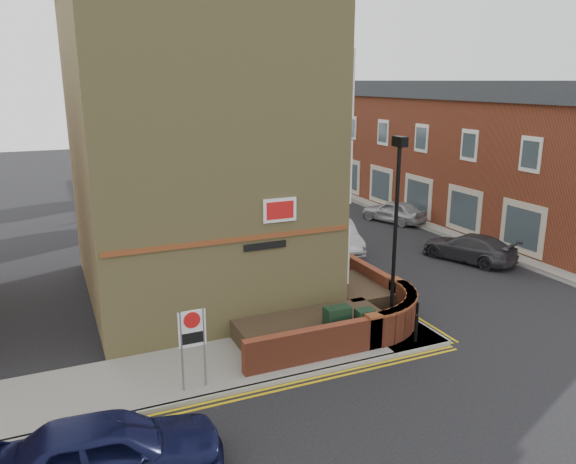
# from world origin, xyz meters

# --- Properties ---
(ground) EXTENTS (120.00, 120.00, 0.00)m
(ground) POSITION_xyz_m (0.00, 0.00, 0.00)
(ground) COLOR black
(ground) RESTS_ON ground
(pavement_corner) EXTENTS (13.00, 3.00, 0.12)m
(pavement_corner) POSITION_xyz_m (-3.50, 1.50, 0.06)
(pavement_corner) COLOR gray
(pavement_corner) RESTS_ON ground
(pavement_main) EXTENTS (2.00, 32.00, 0.12)m
(pavement_main) POSITION_xyz_m (2.00, 16.00, 0.06)
(pavement_main) COLOR gray
(pavement_main) RESTS_ON ground
(pavement_far) EXTENTS (4.00, 40.00, 0.12)m
(pavement_far) POSITION_xyz_m (13.00, 13.00, 0.06)
(pavement_far) COLOR gray
(pavement_far) RESTS_ON ground
(kerb_side) EXTENTS (13.00, 0.15, 0.12)m
(kerb_side) POSITION_xyz_m (-3.50, 0.00, 0.06)
(kerb_side) COLOR gray
(kerb_side) RESTS_ON ground
(kerb_main_near) EXTENTS (0.15, 32.00, 0.12)m
(kerb_main_near) POSITION_xyz_m (3.00, 16.00, 0.06)
(kerb_main_near) COLOR gray
(kerb_main_near) RESTS_ON ground
(kerb_main_far) EXTENTS (0.15, 40.00, 0.12)m
(kerb_main_far) POSITION_xyz_m (11.00, 13.00, 0.06)
(kerb_main_far) COLOR gray
(kerb_main_far) RESTS_ON ground
(yellow_lines_side) EXTENTS (13.00, 0.28, 0.01)m
(yellow_lines_side) POSITION_xyz_m (-3.50, -0.25, 0.01)
(yellow_lines_side) COLOR gold
(yellow_lines_side) RESTS_ON ground
(yellow_lines_main) EXTENTS (0.28, 32.00, 0.01)m
(yellow_lines_main) POSITION_xyz_m (3.25, 16.00, 0.01)
(yellow_lines_main) COLOR gold
(yellow_lines_main) RESTS_ON ground
(corner_building) EXTENTS (8.95, 10.40, 13.60)m
(corner_building) POSITION_xyz_m (-2.84, 8.00, 6.23)
(corner_building) COLOR #9C8C53
(corner_building) RESTS_ON ground
(garden_wall) EXTENTS (6.80, 6.00, 1.20)m
(garden_wall) POSITION_xyz_m (0.00, 2.50, 0.00)
(garden_wall) COLOR brown
(garden_wall) RESTS_ON ground
(lamppost) EXTENTS (0.25, 0.50, 6.30)m
(lamppost) POSITION_xyz_m (1.60, 1.20, 3.34)
(lamppost) COLOR black
(lamppost) RESTS_ON pavement_corner
(utility_cabinet_large) EXTENTS (0.80, 0.45, 1.20)m
(utility_cabinet_large) POSITION_xyz_m (-0.30, 1.30, 0.72)
(utility_cabinet_large) COLOR black
(utility_cabinet_large) RESTS_ON pavement_corner
(utility_cabinet_small) EXTENTS (0.55, 0.40, 1.10)m
(utility_cabinet_small) POSITION_xyz_m (0.50, 1.00, 0.67)
(utility_cabinet_small) COLOR black
(utility_cabinet_small) RESTS_ON pavement_corner
(bollard_near) EXTENTS (0.11, 0.11, 0.90)m
(bollard_near) POSITION_xyz_m (2.00, 0.40, 0.57)
(bollard_near) COLOR black
(bollard_near) RESTS_ON pavement_corner
(bollard_far) EXTENTS (0.11, 0.11, 0.90)m
(bollard_far) POSITION_xyz_m (2.60, 1.20, 0.57)
(bollard_far) COLOR black
(bollard_far) RESTS_ON pavement_corner
(zone_sign) EXTENTS (0.72, 0.07, 2.20)m
(zone_sign) POSITION_xyz_m (-5.00, 0.50, 1.64)
(zone_sign) COLOR slate
(zone_sign) RESTS_ON pavement_corner
(far_terrace) EXTENTS (5.40, 30.40, 8.00)m
(far_terrace) POSITION_xyz_m (14.50, 17.00, 4.04)
(far_terrace) COLOR brown
(far_terrace) RESTS_ON ground
(far_terrace_cream) EXTENTS (5.40, 12.40, 8.00)m
(far_terrace_cream) POSITION_xyz_m (14.50, 38.00, 4.05)
(far_terrace_cream) COLOR beige
(far_terrace_cream) RESTS_ON ground
(tree_near) EXTENTS (3.64, 3.65, 6.70)m
(tree_near) POSITION_xyz_m (2.00, 14.05, 4.70)
(tree_near) COLOR #382B1E
(tree_near) RESTS_ON pavement_main
(tree_mid) EXTENTS (4.03, 4.03, 7.42)m
(tree_mid) POSITION_xyz_m (2.00, 22.05, 5.20)
(tree_mid) COLOR #382B1E
(tree_mid) RESTS_ON pavement_main
(tree_far) EXTENTS (3.81, 3.81, 7.00)m
(tree_far) POSITION_xyz_m (2.00, 30.05, 4.91)
(tree_far) COLOR #382B1E
(tree_far) RESTS_ON pavement_main
(traffic_light_assembly) EXTENTS (0.20, 0.16, 4.20)m
(traffic_light_assembly) POSITION_xyz_m (2.40, 25.00, 2.78)
(traffic_light_assembly) COLOR black
(traffic_light_assembly) RESTS_ON pavement_main
(navy_hatchback) EXTENTS (4.73, 2.22, 1.57)m
(navy_hatchback) POSITION_xyz_m (-7.46, -2.31, 0.78)
(navy_hatchback) COLOR black
(navy_hatchback) RESTS_ON ground
(silver_car_near) EXTENTS (2.38, 4.60, 1.44)m
(silver_car_near) POSITION_xyz_m (4.67, 10.47, 0.72)
(silver_car_near) COLOR #A1A2A9
(silver_car_near) RESTS_ON ground
(red_car_main) EXTENTS (3.34, 5.58, 1.45)m
(red_car_main) POSITION_xyz_m (4.89, 19.89, 0.73)
(red_car_main) COLOR maroon
(red_car_main) RESTS_ON ground
(grey_car_far) EXTENTS (3.16, 4.65, 1.25)m
(grey_car_far) POSITION_xyz_m (9.35, 6.50, 0.62)
(grey_car_far) COLOR #323237
(grey_car_far) RESTS_ON ground
(silver_car_far) EXTENTS (2.85, 4.11, 1.30)m
(silver_car_far) POSITION_xyz_m (10.34, 14.00, 0.65)
(silver_car_far) COLOR #A4A5AC
(silver_car_far) RESTS_ON ground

